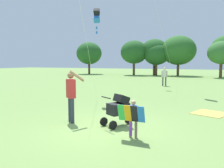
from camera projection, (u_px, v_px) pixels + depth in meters
The scene contains 8 objects.
ground_plane at pixel (106, 128), 7.09m from camera, with size 120.00×120.00×0.00m, color #75994C.
treeline_distant at pixel (174, 51), 33.31m from camera, with size 40.76×6.27×5.90m.
child_with_butterfly_kite at pixel (133, 115), 6.12m from camera, with size 0.73×0.33×1.03m.
person_adult_flyer at pixel (71, 92), 7.72m from camera, with size 0.69×0.46×1.79m.
stroller at pixel (119, 107), 7.32m from camera, with size 0.87×1.08×1.03m.
kite_adult_black at pixel (97, 16), 11.58m from camera, with size 1.61×4.18×4.75m.
person_couple_left at pixel (164, 75), 19.45m from camera, with size 0.51×0.25×1.59m.
picnic_blanket at pixel (210, 113), 9.13m from camera, with size 1.18×1.23×0.02m, color gold.
Camera 1 is at (2.98, -6.25, 2.05)m, focal length 36.73 mm.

